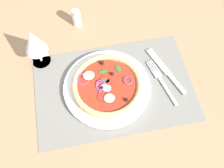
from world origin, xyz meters
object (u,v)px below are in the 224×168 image
object	(u,v)px
plate	(107,87)
pepper_shaker	(76,18)
pizza	(107,84)
knife	(166,70)
wine_glass	(34,42)
fork	(161,80)

from	to	relation	value
plate	pepper_shaker	xyz separation A→B (cm)	(-5.78, 28.60, 2.15)
pizza	pepper_shaker	distance (cm)	29.16
pizza	pepper_shaker	bearing A→B (deg)	101.27
knife	pizza	bearing A→B (deg)	77.08
wine_glass	pepper_shaker	distance (cm)	20.96
knife	pepper_shaker	world-z (taller)	pepper_shaker
pizza	wine_glass	distance (cm)	25.88
fork	plate	bearing A→B (deg)	74.52
plate	wine_glass	size ratio (longest dim) A/B	1.86
fork	wine_glass	size ratio (longest dim) A/B	1.20
plate	pizza	xyz separation A→B (cm)	(-0.08, 0.00, 1.79)
pizza	wine_glass	size ratio (longest dim) A/B	1.49
pizza	fork	size ratio (longest dim) A/B	1.25
plate	pepper_shaker	bearing A→B (deg)	101.42
fork	wine_glass	bearing A→B (deg)	54.07
plate	wine_glass	bearing A→B (deg)	143.36
plate	wine_glass	world-z (taller)	wine_glass
plate	pizza	bearing A→B (deg)	179.70
knife	plate	bearing A→B (deg)	77.11
pizza	fork	bearing A→B (deg)	-1.86
fork	wine_glass	xyz separation A→B (cm)	(-37.58, 15.42, 9.63)
fork	knife	size ratio (longest dim) A/B	0.92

